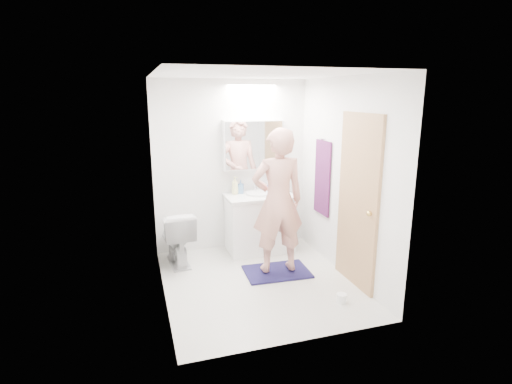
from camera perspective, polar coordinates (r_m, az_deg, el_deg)
name	(u,v)px	position (r m, az deg, el deg)	size (l,w,h in m)	color
floor	(258,282)	(4.92, 0.32, -12.68)	(2.50, 2.50, 0.00)	silver
ceiling	(259,74)	(4.41, 0.36, 16.47)	(2.50, 2.50, 0.00)	white
wall_back	(232,166)	(5.70, -3.49, 3.73)	(2.50, 2.50, 0.00)	white
wall_front	(303,216)	(3.39, 6.78, -3.39)	(2.50, 2.50, 0.00)	white
wall_left	(159,191)	(4.32, -13.70, 0.09)	(2.50, 2.50, 0.00)	white
wall_right	(345,179)	(4.95, 12.56, 1.89)	(2.50, 2.50, 0.00)	white
vanity_cabinet	(259,224)	(5.71, 0.48, -4.60)	(0.90, 0.55, 0.78)	white
countertop	(259,196)	(5.60, 0.49, -0.62)	(0.95, 0.58, 0.04)	silver
sink_basin	(259,193)	(5.62, 0.40, -0.20)	(0.36, 0.36, 0.03)	white
faucet	(255,186)	(5.78, -0.18, 0.86)	(0.02, 0.02, 0.16)	silver
medicine_cabinet	(253,145)	(5.66, -0.38, 6.76)	(0.88, 0.14, 0.70)	white
mirror_panel	(255,145)	(5.59, -0.15, 6.67)	(0.84, 0.01, 0.66)	silver
toilet	(177,237)	(5.39, -11.22, -6.31)	(0.41, 0.72, 0.73)	silver
bath_rug	(277,272)	(5.15, 3.00, -11.28)	(0.80, 0.55, 0.02)	#1B1645
person	(278,201)	(4.83, 3.14, -1.33)	(0.65, 0.42, 1.77)	tan
door	(358,202)	(4.70, 14.32, -1.37)	(0.04, 0.80, 2.00)	tan
door_knob	(369,214)	(4.45, 15.85, -2.99)	(0.06, 0.06, 0.06)	gold
towel	(322,178)	(5.44, 9.45, 2.00)	(0.02, 0.42, 1.00)	#12173B
towel_hook	(323,139)	(5.35, 9.54, 7.45)	(0.02, 0.02, 0.07)	silver
soap_bottle_a	(235,185)	(5.62, -3.02, 0.94)	(0.10, 0.10, 0.25)	#D6D78B
soap_bottle_b	(241,187)	(5.68, -2.23, 0.78)	(0.09, 0.09, 0.19)	#4F78AA
toothbrush_cup	(270,188)	(5.80, 1.96, 0.51)	(0.09, 0.09, 0.09)	#3F55BE
toilet_paper_roll	(342,298)	(4.56, 12.11, -14.61)	(0.11, 0.11, 0.10)	white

